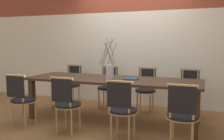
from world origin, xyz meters
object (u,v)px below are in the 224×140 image
at_px(dining_table, 112,83).
at_px(chair_near_center, 122,108).
at_px(vase_centerpiece, 110,71).
at_px(chair_far_center, 146,88).
at_px(book_stack, 131,79).

xyz_separation_m(dining_table, chair_near_center, (0.45, -0.81, -0.19)).
bearing_deg(vase_centerpiece, chair_far_center, 61.20).
distance_m(chair_far_center, vase_centerpiece, 1.03).
xyz_separation_m(chair_far_center, vase_centerpiece, (-0.45, -0.83, 0.41)).
distance_m(chair_near_center, vase_centerpiece, 1.01).
bearing_deg(vase_centerpiece, book_stack, 5.69).
bearing_deg(chair_near_center, chair_far_center, 91.22).
distance_m(vase_centerpiece, book_stack, 0.40).
relative_size(dining_table, chair_far_center, 3.43).
relative_size(chair_near_center, chair_far_center, 1.00).
relative_size(chair_far_center, book_stack, 3.64).
height_order(chair_far_center, vase_centerpiece, vase_centerpiece).
bearing_deg(chair_near_center, book_stack, 97.97).
bearing_deg(chair_far_center, book_stack, 84.16).
xyz_separation_m(chair_near_center, vase_centerpiece, (-0.49, 0.78, 0.41)).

